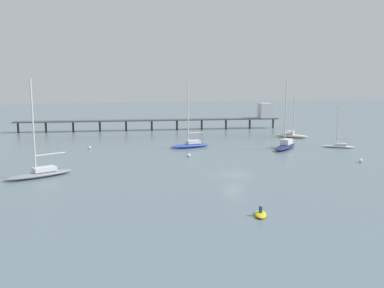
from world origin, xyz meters
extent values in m
plane|color=slate|center=(0.00, 0.00, 0.00)|extent=(400.00, 400.00, 0.00)
cube|color=#4C4C51|center=(0.00, 54.17, 2.68)|extent=(68.55, 13.34, 0.30)
cylinder|color=#38332D|center=(-33.05, 59.09, 1.26)|extent=(0.50, 0.50, 2.53)
cylinder|color=#38332D|center=(-26.44, 58.10, 1.26)|extent=(0.50, 0.50, 2.53)
cylinder|color=#38332D|center=(-19.83, 57.12, 1.26)|extent=(0.50, 0.50, 2.53)
cylinder|color=#38332D|center=(-13.22, 56.13, 1.26)|extent=(0.50, 0.50, 2.53)
cylinder|color=#38332D|center=(-6.61, 55.15, 1.26)|extent=(0.50, 0.50, 2.53)
cylinder|color=#38332D|center=(0.00, 54.17, 1.26)|extent=(0.50, 0.50, 2.53)
cylinder|color=#38332D|center=(6.61, 53.18, 1.26)|extent=(0.50, 0.50, 2.53)
cylinder|color=#38332D|center=(13.22, 52.20, 1.26)|extent=(0.50, 0.50, 2.53)
cylinder|color=#38332D|center=(19.83, 51.21, 1.26)|extent=(0.50, 0.50, 2.53)
cylinder|color=#38332D|center=(26.44, 50.23, 1.26)|extent=(0.50, 0.50, 2.53)
cylinder|color=#38332D|center=(33.05, 49.24, 1.26)|extent=(0.50, 0.50, 2.53)
cube|color=silver|center=(30.72, 49.59, 4.85)|extent=(3.82, 3.82, 4.05)
ellipsoid|color=#2D4CB7|center=(1.25, 24.11, 0.36)|extent=(8.41, 3.46, 0.73)
cube|color=silver|center=(1.90, 24.21, 1.05)|extent=(2.85, 1.94, 0.65)
cylinder|color=silver|center=(0.85, 24.05, 6.55)|extent=(0.22, 0.22, 11.64)
cylinder|color=silver|center=(2.39, 24.29, 2.82)|extent=(3.10, 0.65, 0.17)
ellipsoid|color=navy|center=(18.00, 17.02, 0.41)|extent=(8.41, 7.78, 0.81)
cube|color=silver|center=(18.56, 17.51, 1.30)|extent=(3.15, 3.03, 0.98)
cylinder|color=silver|center=(17.66, 16.72, 7.08)|extent=(0.23, 0.23, 12.54)
cylinder|color=silver|center=(19.20, 18.07, 3.07)|extent=(3.20, 2.84, 0.18)
ellipsoid|color=gray|center=(-25.45, 6.57, 0.35)|extent=(9.23, 5.57, 0.71)
cube|color=silver|center=(-24.78, 6.85, 1.00)|extent=(3.32, 2.58, 0.58)
cylinder|color=silver|center=(-25.87, 6.39, 6.92)|extent=(0.23, 0.23, 12.43)
cylinder|color=silver|center=(-23.93, 7.21, 2.94)|extent=(3.96, 1.80, 0.18)
ellipsoid|color=beige|center=(27.52, 30.45, 0.41)|extent=(6.56, 6.45, 0.82)
cube|color=silver|center=(27.09, 30.86, 1.20)|extent=(2.38, 2.36, 0.77)
cylinder|color=silver|center=(27.79, 30.18, 5.41)|extent=(0.21, 0.21, 9.19)
cylinder|color=silver|center=(26.47, 31.47, 2.47)|extent=(2.75, 2.68, 0.17)
ellipsoid|color=white|center=(28.64, 15.31, 0.22)|extent=(5.76, 4.76, 0.44)
cube|color=silver|center=(29.03, 15.02, 0.65)|extent=(2.26, 2.02, 0.41)
cylinder|color=silver|center=(28.39, 15.49, 4.38)|extent=(0.19, 0.19, 7.88)
cylinder|color=silver|center=(29.32, 14.80, 1.86)|extent=(1.96, 1.50, 0.16)
ellipsoid|color=yellow|center=(-4.41, -16.82, 0.17)|extent=(1.96, 2.66, 0.35)
cylinder|color=navy|center=(-4.41, -16.82, 0.62)|extent=(0.47, 0.47, 0.55)
sphere|color=tan|center=(-4.41, -16.82, 1.02)|extent=(0.24, 0.24, 0.24)
sphere|color=silver|center=(-1.97, 14.59, 0.31)|extent=(0.61, 0.61, 0.61)
sphere|color=silver|center=(-17.56, 28.08, 0.27)|extent=(0.53, 0.53, 0.53)
sphere|color=silver|center=(22.58, 1.70, 0.33)|extent=(0.65, 0.65, 0.65)
camera|label=1|loc=(-21.93, -50.48, 12.73)|focal=38.04mm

